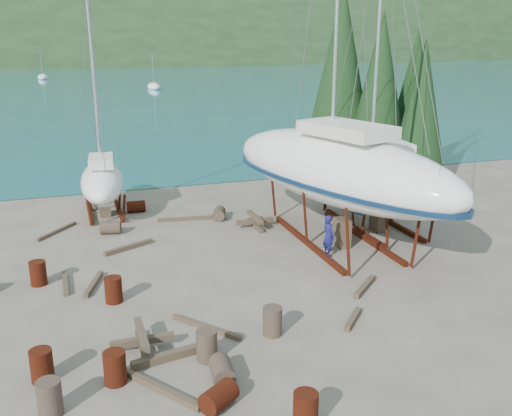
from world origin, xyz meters
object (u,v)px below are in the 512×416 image
object	(u,v)px
large_sailboat_near	(338,168)
large_sailboat_far	(376,174)
worker	(328,235)
small_sailboat_shore	(102,180)

from	to	relation	value
large_sailboat_near	large_sailboat_far	bearing A→B (deg)	7.52
worker	small_sailboat_shore	bearing A→B (deg)	35.05
small_sailboat_shore	worker	distance (m)	11.93
large_sailboat_far	large_sailboat_near	bearing A→B (deg)	-150.33
worker	large_sailboat_far	bearing A→B (deg)	-62.03
large_sailboat_far	small_sailboat_shore	world-z (taller)	large_sailboat_far
large_sailboat_far	worker	xyz separation A→B (m)	(-3.53, -2.56, -1.70)
small_sailboat_shore	large_sailboat_near	bearing A→B (deg)	-33.84
large_sailboat_far	small_sailboat_shore	bearing A→B (deg)	157.13
large_sailboat_near	worker	xyz separation A→B (m)	(-1.01, -1.40, -2.39)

